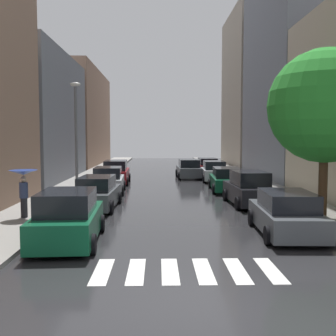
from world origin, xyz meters
The scene contains 21 objects.
ground_plane centered at (0.00, 24.00, -0.02)m, with size 28.00×72.00×0.04m, color #262628.
sidewalk_left centered at (-6.50, 24.00, 0.07)m, with size 3.00×72.00×0.15m, color gray.
sidewalk_right centered at (6.50, 24.00, 0.07)m, with size 3.00×72.00×0.15m, color gray.
crosswalk_stripes centered at (0.00, 2.06, 0.01)m, with size 4.95×2.20×0.01m.
building_left_mid centered at (-11.00, 25.43, 5.11)m, with size 6.00×15.40×10.23m, color slate.
building_left_far centered at (-11.00, 44.48, 5.87)m, with size 6.00×20.55×11.74m, color #8C6B56.
building_right_mid centered at (11.00, 27.11, 12.56)m, with size 6.00×14.59×25.11m, color slate.
building_right_far centered at (11.00, 42.16, 9.19)m, with size 6.00×13.53×18.38m, color #9E9384.
parked_car_left_nearest centered at (-3.79, 5.10, 0.83)m, with size 2.30×4.70×1.79m.
parked_car_left_second centered at (-3.78, 11.84, 0.76)m, with size 2.10×4.75×1.63m.
parked_car_left_third centered at (-3.93, 17.59, 0.78)m, with size 2.20×4.25×1.66m.
parked_car_left_fourth centered at (-3.96, 22.81, 0.83)m, with size 2.11×4.75×1.78m.
parked_car_right_nearest centered at (3.91, 6.10, 0.76)m, with size 2.30×4.71×1.61m.
parked_car_right_second centered at (3.99, 12.74, 0.83)m, with size 2.18×4.60×1.79m.
parked_car_right_third centered at (3.75, 18.34, 0.74)m, with size 2.29×4.78×1.56m.
parked_car_right_fourth centered at (3.74, 24.52, 0.76)m, with size 2.11×4.32×1.63m.
parked_car_right_fifth centered at (3.92, 30.50, 0.74)m, with size 2.04×4.67×1.57m.
car_midroad centered at (1.90, 27.00, 0.76)m, with size 2.16×4.57×1.63m.
pedestrian_foreground centered at (-6.46, 8.86, 1.69)m, with size 1.17×1.17×2.02m.
street_tree_right centered at (6.01, 8.05, 4.81)m, with size 4.63×4.63×6.99m.
lamp_post_left centered at (-5.55, 15.75, 3.96)m, with size 0.60×0.28×6.57m.
Camera 1 is at (-0.76, -8.82, 3.59)m, focal length 44.62 mm.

